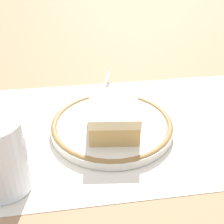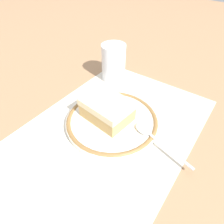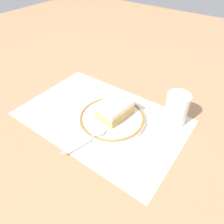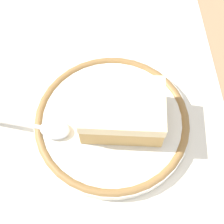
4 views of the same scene
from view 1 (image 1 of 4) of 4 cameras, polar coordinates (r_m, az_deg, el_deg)
name	(u,v)px [view 1 (image 1 of 4)]	position (r m, az deg, el deg)	size (l,w,h in m)	color
ground_plane	(132,126)	(0.49, 3.85, -2.63)	(2.40, 2.40, 0.00)	#9E7551
placemat	(132,126)	(0.49, 3.85, -2.56)	(0.47, 0.31, 0.00)	beige
plate	(112,125)	(0.47, 0.00, -2.52)	(0.19, 0.19, 0.01)	silver
cake_slice	(114,115)	(0.45, 0.32, -0.62)	(0.08, 0.10, 0.04)	tan
spoon	(102,95)	(0.54, -1.99, 3.24)	(0.05, 0.13, 0.01)	silver
cup	(2,161)	(0.38, -20.09, -8.65)	(0.06, 0.06, 0.09)	silver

